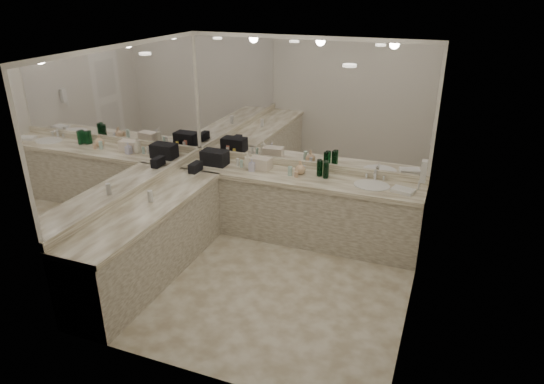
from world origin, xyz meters
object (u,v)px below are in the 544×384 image
at_px(black_toiletry_bag, 215,158).
at_px(cream_cosmetic_case, 260,163).
at_px(soap_bottle_c, 300,167).
at_px(soap_bottle_b, 252,165).
at_px(wall_phone, 424,171).
at_px(sink, 372,186).
at_px(hand_towel, 403,190).
at_px(soap_bottle_a, 247,160).

height_order(black_toiletry_bag, cream_cosmetic_case, black_toiletry_bag).
bearing_deg(soap_bottle_c, soap_bottle_b, -167.94).
bearing_deg(wall_phone, black_toiletry_bag, 170.12).
bearing_deg(sink, wall_phone, -39.57).
xyz_separation_m(sink, black_toiletry_bag, (-2.14, -0.02, 0.10)).
bearing_deg(sink, hand_towel, -9.89).
bearing_deg(soap_bottle_a, soap_bottle_b, -38.72).
xyz_separation_m(wall_phone, soap_bottle_b, (-2.17, 0.43, -0.36)).
distance_m(sink, soap_bottle_b, 1.57).
relative_size(black_toiletry_bag, cream_cosmetic_case, 1.26).
distance_m(sink, wall_phone, 0.91).
bearing_deg(soap_bottle_b, wall_phone, -11.11).
distance_m(sink, hand_towel, 0.39).
bearing_deg(soap_bottle_a, sink, -0.12).
bearing_deg(sink, soap_bottle_b, -177.31).
bearing_deg(soap_bottle_a, soap_bottle_c, 4.47).
relative_size(wall_phone, cream_cosmetic_case, 0.87).
relative_size(sink, soap_bottle_b, 2.58).
xyz_separation_m(black_toiletry_bag, cream_cosmetic_case, (0.64, 0.07, -0.02)).
bearing_deg(cream_cosmetic_case, hand_towel, 2.34).
distance_m(soap_bottle_a, soap_bottle_b, 0.13).
bearing_deg(soap_bottle_c, wall_phone, -19.89).
distance_m(black_toiletry_bag, cream_cosmetic_case, 0.65).
bearing_deg(hand_towel, soap_bottle_a, 178.04).
height_order(black_toiletry_bag, soap_bottle_c, black_toiletry_bag).
distance_m(wall_phone, soap_bottle_c, 1.68).
distance_m(sink, black_toiletry_bag, 2.14).
relative_size(wall_phone, soap_bottle_b, 1.41).
xyz_separation_m(sink, soap_bottle_c, (-0.94, 0.06, 0.10)).
bearing_deg(soap_bottle_b, hand_towel, 0.21).
bearing_deg(wall_phone, soap_bottle_b, 168.89).
relative_size(wall_phone, black_toiletry_bag, 0.69).
relative_size(hand_towel, soap_bottle_c, 1.43).
bearing_deg(soap_bottle_c, sink, -3.63).
distance_m(wall_phone, hand_towel, 0.65).
height_order(soap_bottle_b, soap_bottle_c, soap_bottle_c).
distance_m(sink, soap_bottle_a, 1.67).
bearing_deg(soap_bottle_c, black_toiletry_bag, -176.07).
bearing_deg(wall_phone, soap_bottle_a, 167.48).
bearing_deg(soap_bottle_a, cream_cosmetic_case, 15.56).
xyz_separation_m(hand_towel, soap_bottle_c, (-1.32, 0.13, 0.07)).
bearing_deg(hand_towel, soap_bottle_c, 174.55).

